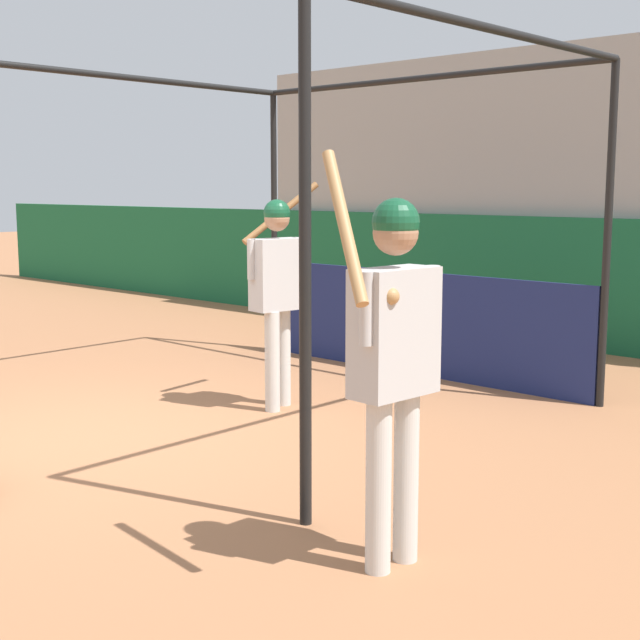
{
  "coord_description": "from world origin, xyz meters",
  "views": [
    {
      "loc": [
        5.94,
        -3.64,
        1.94
      ],
      "look_at": [
        1.86,
        0.78,
        1.03
      ],
      "focal_mm": 50.0,
      "sensor_mm": 36.0,
      "label": 1
    }
  ],
  "objects": [
    {
      "name": "bleacher_section",
      "position": [
        0.0,
        8.24,
        1.82
      ],
      "size": [
        8.15,
        4.0,
        3.65
      ],
      "color": "#9E9E99",
      "rests_on": "ground"
    },
    {
      "name": "player_waiting",
      "position": [
        3.26,
        -0.2,
        1.16
      ],
      "size": [
        0.48,
        0.78,
        2.11
      ],
      "rotation": [
        0.0,
        0.0,
        -1.64
      ],
      "color": "silver",
      "rests_on": "ground"
    },
    {
      "name": "player_batter",
      "position": [
        0.46,
        1.75,
        1.12
      ],
      "size": [
        0.56,
        0.96,
        1.98
      ],
      "rotation": [
        0.0,
        0.0,
        1.43
      ],
      "color": "silver",
      "rests_on": "ground"
    },
    {
      "name": "outfield_wall",
      "position": [
        0.0,
        6.18,
        0.79
      ],
      "size": [
        24.0,
        0.12,
        1.57
      ],
      "color": "#196038",
      "rests_on": "ground"
    },
    {
      "name": "batting_cage",
      "position": [
        0.47,
        3.0,
        1.26
      ],
      "size": [
        4.2,
        3.87,
        3.03
      ],
      "color": "black",
      "rests_on": "ground"
    },
    {
      "name": "ground_plane",
      "position": [
        0.0,
        0.0,
        0.0
      ],
      "size": [
        60.0,
        60.0,
        0.0
      ],
      "primitive_type": "plane",
      "color": "#9E6642"
    }
  ]
}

